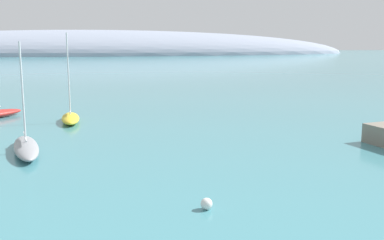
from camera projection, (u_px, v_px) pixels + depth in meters
distant_ridge at (83, 54)px, 240.21m from camera, size 285.73×67.70×25.34m
sailboat_grey_near_shore at (26, 147)px, 33.78m from camera, size 3.63×8.12×8.18m
sailboat_yellow_mid_mooring at (70, 118)px, 46.08m from camera, size 2.42×6.28×8.94m
mooring_buoy_white at (206, 204)px, 22.65m from camera, size 0.59×0.59×0.59m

